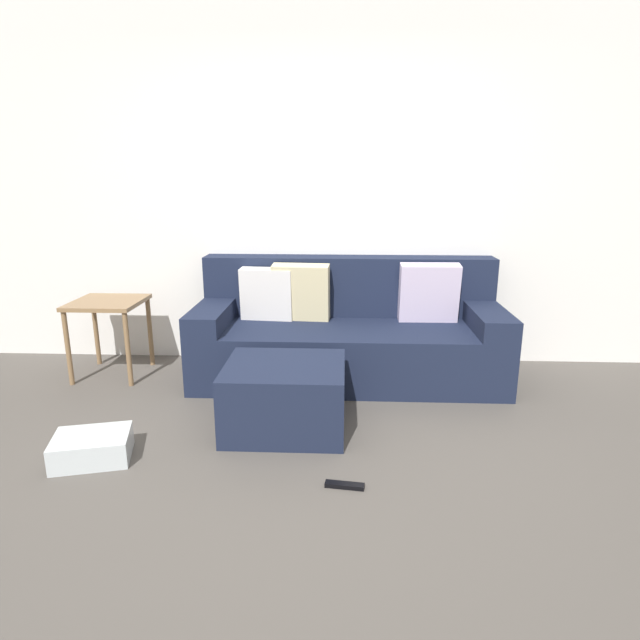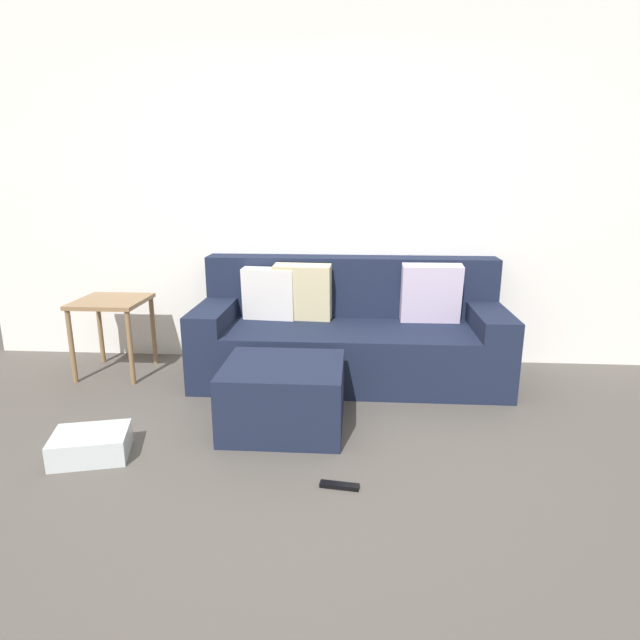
{
  "view_description": "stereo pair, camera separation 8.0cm",
  "coord_description": "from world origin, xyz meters",
  "px_view_note": "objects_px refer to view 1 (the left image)",
  "views": [
    {
      "loc": [
        0.19,
        -2.28,
        1.47
      ],
      "look_at": [
        0.03,
        1.09,
        0.56
      ],
      "focal_mm": 30.02,
      "sensor_mm": 36.0,
      "label": 1
    },
    {
      "loc": [
        0.27,
        -2.28,
        1.47
      ],
      "look_at": [
        0.03,
        1.09,
        0.56
      ],
      "focal_mm": 30.02,
      "sensor_mm": 36.0,
      "label": 2
    }
  ],
  "objects_px": {
    "couch_sectional": "(347,332)",
    "remote_near_ottoman": "(345,485)",
    "side_table": "(108,313)",
    "storage_bin": "(92,447)",
    "ottoman": "(285,396)"
  },
  "relations": [
    {
      "from": "ottoman",
      "to": "side_table",
      "type": "relative_size",
      "value": 1.21
    },
    {
      "from": "storage_bin",
      "to": "side_table",
      "type": "bearing_deg",
      "value": 108.49
    },
    {
      "from": "couch_sectional",
      "to": "remote_near_ottoman",
      "type": "height_order",
      "value": "couch_sectional"
    },
    {
      "from": "couch_sectional",
      "to": "ottoman",
      "type": "bearing_deg",
      "value": -111.9
    },
    {
      "from": "remote_near_ottoman",
      "to": "ottoman",
      "type": "bearing_deg",
      "value": 126.77
    },
    {
      "from": "couch_sectional",
      "to": "remote_near_ottoman",
      "type": "relative_size",
      "value": 11.64
    },
    {
      "from": "ottoman",
      "to": "storage_bin",
      "type": "relative_size",
      "value": 1.81
    },
    {
      "from": "side_table",
      "to": "remote_near_ottoman",
      "type": "xyz_separation_m",
      "value": [
        1.77,
        -1.48,
        -0.48
      ]
    },
    {
      "from": "storage_bin",
      "to": "remote_near_ottoman",
      "type": "height_order",
      "value": "storage_bin"
    },
    {
      "from": "side_table",
      "to": "couch_sectional",
      "type": "bearing_deg",
      "value": 2.74
    },
    {
      "from": "ottoman",
      "to": "remote_near_ottoman",
      "type": "bearing_deg",
      "value": -60.58
    },
    {
      "from": "storage_bin",
      "to": "remote_near_ottoman",
      "type": "relative_size",
      "value": 2.01
    },
    {
      "from": "side_table",
      "to": "remote_near_ottoman",
      "type": "bearing_deg",
      "value": -39.75
    },
    {
      "from": "ottoman",
      "to": "couch_sectional",
      "type": "bearing_deg",
      "value": 68.1
    },
    {
      "from": "couch_sectional",
      "to": "ottoman",
      "type": "height_order",
      "value": "couch_sectional"
    }
  ]
}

